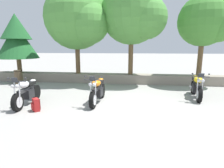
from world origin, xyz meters
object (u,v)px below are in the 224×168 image
trash_bin (19,77)px  rider_backpack (36,104)px  motorcycle_white_near_left (27,92)px  pine_tree_far_left (17,37)px  motorcycle_orange_centre (97,91)px  leafy_tree_mid_left (79,19)px  leafy_tree_mid_right (135,14)px  leafy_tree_far_right (207,22)px  motorcycle_yellow_far_right (197,87)px

trash_bin → rider_backpack: bearing=-50.2°
motorcycle_white_near_left → pine_tree_far_left: (-3.39, 4.65, 2.31)m
motorcycle_orange_centre → motorcycle_white_near_left: bearing=-166.8°
leafy_tree_mid_left → trash_bin: leafy_tree_mid_left is taller
rider_backpack → trash_bin: (-3.39, 4.07, 0.19)m
motorcycle_white_near_left → rider_backpack: (0.71, -0.62, -0.24)m
leafy_tree_mid_left → leafy_tree_mid_right: 3.28m
leafy_tree_far_right → trash_bin: leafy_tree_far_right is taller
rider_backpack → leafy_tree_far_right: bearing=36.7°
motorcycle_white_near_left → leafy_tree_mid_right: (3.97, 4.68, 3.51)m
motorcycle_white_near_left → motorcycle_orange_centre: (2.62, 0.62, 0.00)m
leafy_tree_far_right → motorcycle_white_near_left: bearing=-149.0°
motorcycle_orange_centre → motorcycle_yellow_far_right: 4.32m
leafy_tree_mid_left → leafy_tree_far_right: 7.21m
motorcycle_yellow_far_right → trash_bin: (-9.43, 1.58, -0.05)m
leafy_tree_mid_right → trash_bin: size_ratio=6.16×
rider_backpack → leafy_tree_far_right: (7.19, 5.36, 3.29)m
rider_backpack → leafy_tree_mid_right: leafy_tree_mid_right is taller
motorcycle_yellow_far_right → pine_tree_far_left: 10.77m
rider_backpack → trash_bin: 5.30m
leafy_tree_mid_left → leafy_tree_mid_right: leafy_tree_mid_right is taller
pine_tree_far_left → trash_bin: pine_tree_far_left is taller
leafy_tree_far_right → rider_backpack: bearing=-143.3°
motorcycle_orange_centre → motorcycle_yellow_far_right: bearing=16.8°
motorcycle_orange_centre → rider_backpack: bearing=-147.2°
motorcycle_yellow_far_right → leafy_tree_mid_right: leafy_tree_mid_right is taller
rider_backpack → leafy_tree_mid_left: size_ratio=0.09×
pine_tree_far_left → leafy_tree_far_right: 11.32m
motorcycle_orange_centre → trash_bin: size_ratio=2.40×
motorcycle_white_near_left → leafy_tree_mid_left: 5.75m
motorcycle_orange_centre → leafy_tree_far_right: bearing=38.0°
motorcycle_white_near_left → trash_bin: motorcycle_white_near_left is taller
rider_backpack → leafy_tree_mid_left: leafy_tree_mid_left is taller
motorcycle_white_near_left → motorcycle_yellow_far_right: bearing=15.4°
pine_tree_far_left → trash_bin: (0.71, -1.20, -2.36)m
motorcycle_yellow_far_right → leafy_tree_far_right: (1.15, 2.88, 3.05)m
rider_backpack → leafy_tree_mid_right: 7.26m
motorcycle_yellow_far_right → motorcycle_orange_centre: bearing=-163.2°
motorcycle_white_near_left → leafy_tree_far_right: size_ratio=0.46×
pine_tree_far_left → leafy_tree_mid_right: 7.45m
leafy_tree_mid_right → trash_bin: bearing=-169.5°
pine_tree_far_left → motorcycle_yellow_far_right: bearing=-15.3°
motorcycle_orange_centre → leafy_tree_mid_right: size_ratio=0.39×
leafy_tree_mid_left → motorcycle_orange_centre: bearing=-64.4°
motorcycle_yellow_far_right → trash_bin: size_ratio=2.40×
leafy_tree_far_right → trash_bin: size_ratio=5.18×
rider_backpack → leafy_tree_mid_right: (3.26, 5.30, 3.75)m
leafy_tree_mid_right → trash_bin: (-6.65, -1.23, -3.56)m
motorcycle_white_near_left → motorcycle_yellow_far_right: size_ratio=1.00×
motorcycle_yellow_far_right → rider_backpack: motorcycle_yellow_far_right is taller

